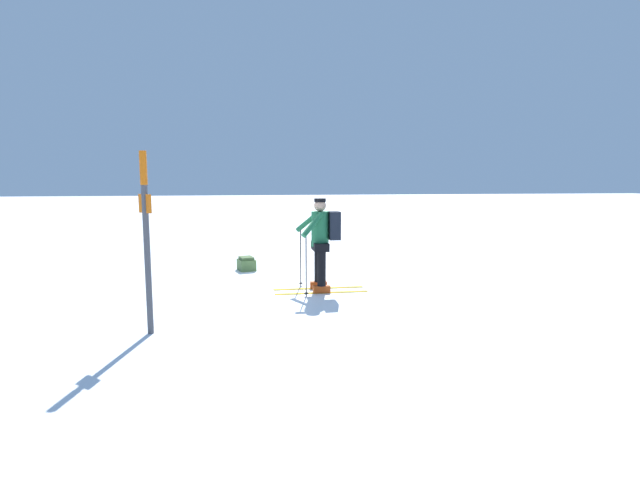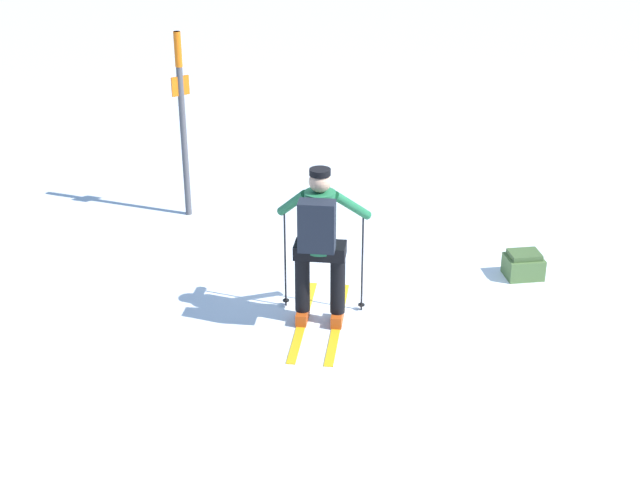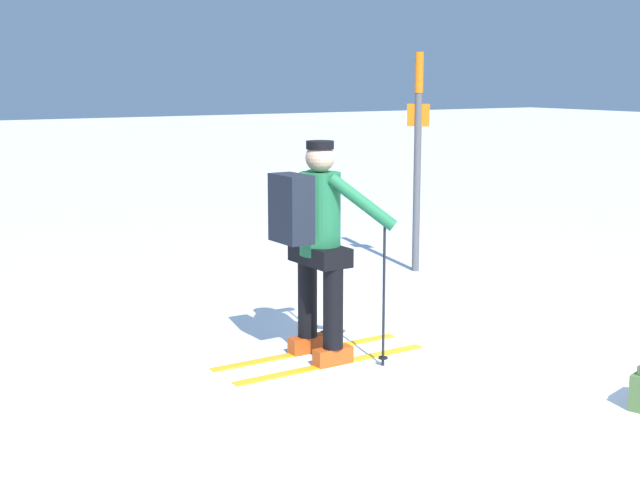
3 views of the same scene
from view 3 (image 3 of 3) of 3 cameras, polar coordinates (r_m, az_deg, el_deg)
The scene contains 3 objects.
ground_plane at distance 6.75m, azimuth 8.07°, elevation -7.94°, with size 80.00×80.00×0.00m, color white.
skier at distance 6.59m, azimuth -0.26°, elevation 0.22°, with size 1.66×0.98×1.65m.
trail_marker at distance 9.70m, azimuth 6.27°, elevation 6.11°, with size 0.19×0.18×2.37m.
Camera 3 is at (-4.09, -4.94, 2.12)m, focal length 50.00 mm.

